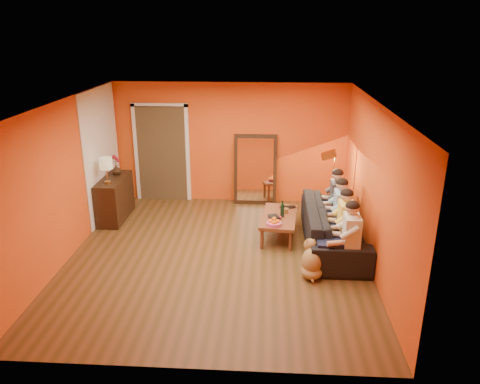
# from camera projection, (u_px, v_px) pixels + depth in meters

# --- Properties ---
(room_shell) EXTENTS (5.00, 5.50, 2.60)m
(room_shell) POSITION_uv_depth(u_px,v_px,m) (219.00, 177.00, 7.86)
(room_shell) COLOR brown
(room_shell) RESTS_ON ground
(white_accent) EXTENTS (0.02, 1.90, 2.58)m
(white_accent) POSITION_uv_depth(u_px,v_px,m) (102.00, 154.00, 9.30)
(white_accent) COLOR white
(white_accent) RESTS_ON wall_left
(doorway_recess) EXTENTS (1.06, 0.30, 2.10)m
(doorway_recess) POSITION_uv_depth(u_px,v_px,m) (163.00, 152.00, 10.34)
(doorway_recess) COLOR #3F2D19
(doorway_recess) RESTS_ON floor
(door_jamb_left) EXTENTS (0.08, 0.06, 2.20)m
(door_jamb_left) POSITION_uv_depth(u_px,v_px,m) (136.00, 153.00, 10.26)
(door_jamb_left) COLOR white
(door_jamb_left) RESTS_ON wall_back
(door_jamb_right) EXTENTS (0.08, 0.06, 2.20)m
(door_jamb_right) POSITION_uv_depth(u_px,v_px,m) (188.00, 154.00, 10.20)
(door_jamb_right) COLOR white
(door_jamb_right) RESTS_ON wall_back
(door_header) EXTENTS (1.22, 0.06, 0.08)m
(door_header) POSITION_uv_depth(u_px,v_px,m) (159.00, 105.00, 9.87)
(door_header) COLOR white
(door_header) RESTS_ON wall_back
(mirror_frame) EXTENTS (0.92, 0.27, 1.51)m
(mirror_frame) POSITION_uv_depth(u_px,v_px,m) (255.00, 169.00, 10.13)
(mirror_frame) COLOR #322010
(mirror_frame) RESTS_ON floor
(mirror_glass) EXTENTS (0.78, 0.21, 1.35)m
(mirror_glass) POSITION_uv_depth(u_px,v_px,m) (255.00, 170.00, 10.09)
(mirror_glass) COLOR white
(mirror_glass) RESTS_ON mirror_frame
(sideboard) EXTENTS (0.44, 1.18, 0.85)m
(sideboard) POSITION_uv_depth(u_px,v_px,m) (115.00, 198.00, 9.40)
(sideboard) COLOR #322010
(sideboard) RESTS_ON floor
(table_lamp) EXTENTS (0.24, 0.24, 0.51)m
(table_lamp) POSITION_uv_depth(u_px,v_px,m) (107.00, 171.00, 8.88)
(table_lamp) COLOR beige
(table_lamp) RESTS_ON sideboard
(sofa) EXTENTS (2.49, 0.98, 0.73)m
(sofa) POSITION_uv_depth(u_px,v_px,m) (333.00, 226.00, 8.26)
(sofa) COLOR black
(sofa) RESTS_ON floor
(coffee_table) EXTENTS (0.74, 1.28, 0.42)m
(coffee_table) POSITION_uv_depth(u_px,v_px,m) (279.00, 226.00, 8.64)
(coffee_table) COLOR brown
(coffee_table) RESTS_ON floor
(floor_lamp) EXTENTS (0.33, 0.28, 1.44)m
(floor_lamp) POSITION_uv_depth(u_px,v_px,m) (333.00, 188.00, 9.13)
(floor_lamp) COLOR gold
(floor_lamp) RESTS_ON floor
(dog) EXTENTS (0.50, 0.60, 0.61)m
(dog) POSITION_uv_depth(u_px,v_px,m) (312.00, 259.00, 7.24)
(dog) COLOR #9F8048
(dog) RESTS_ON floor
(person_far_left) EXTENTS (0.70, 0.44, 1.22)m
(person_far_left) POSITION_uv_depth(u_px,v_px,m) (351.00, 238.00, 7.23)
(person_far_left) COLOR beige
(person_far_left) RESTS_ON sofa
(person_mid_left) EXTENTS (0.70, 0.44, 1.22)m
(person_mid_left) POSITION_uv_depth(u_px,v_px,m) (346.00, 224.00, 7.75)
(person_mid_left) COLOR #EED34F
(person_mid_left) RESTS_ON sofa
(person_mid_right) EXTENTS (0.70, 0.44, 1.22)m
(person_mid_right) POSITION_uv_depth(u_px,v_px,m) (341.00, 211.00, 8.26)
(person_mid_right) COLOR #86AFD0
(person_mid_right) RESTS_ON sofa
(person_far_right) EXTENTS (0.70, 0.44, 1.22)m
(person_far_right) POSITION_uv_depth(u_px,v_px,m) (337.00, 200.00, 8.78)
(person_far_right) COLOR #2F2F34
(person_far_right) RESTS_ON sofa
(fruit_bowl) EXTENTS (0.26, 0.26, 0.16)m
(fruit_bowl) POSITION_uv_depth(u_px,v_px,m) (274.00, 221.00, 8.13)
(fruit_bowl) COLOR #DF4F8E
(fruit_bowl) RESTS_ON coffee_table
(wine_bottle) EXTENTS (0.07, 0.07, 0.31)m
(wine_bottle) POSITION_uv_depth(u_px,v_px,m) (282.00, 209.00, 8.47)
(wine_bottle) COLOR black
(wine_bottle) RESTS_ON coffee_table
(tumbler) EXTENTS (0.13, 0.13, 0.10)m
(tumbler) POSITION_uv_depth(u_px,v_px,m) (286.00, 211.00, 8.66)
(tumbler) COLOR #B27F3F
(tumbler) RESTS_ON coffee_table
(laptop) EXTENTS (0.36, 0.29, 0.02)m
(laptop) POSITION_uv_depth(u_px,v_px,m) (288.00, 208.00, 8.89)
(laptop) COLOR black
(laptop) RESTS_ON coffee_table
(book_lower) EXTENTS (0.21, 0.25, 0.02)m
(book_lower) POSITION_uv_depth(u_px,v_px,m) (269.00, 219.00, 8.39)
(book_lower) COLOR #322010
(book_lower) RESTS_ON coffee_table
(book_mid) EXTENTS (0.25, 0.29, 0.02)m
(book_mid) POSITION_uv_depth(u_px,v_px,m) (270.00, 218.00, 8.39)
(book_mid) COLOR maroon
(book_mid) RESTS_ON book_lower
(book_upper) EXTENTS (0.24, 0.27, 0.02)m
(book_upper) POSITION_uv_depth(u_px,v_px,m) (269.00, 217.00, 8.37)
(book_upper) COLOR black
(book_upper) RESTS_ON book_mid
(vase) EXTENTS (0.19, 0.19, 0.20)m
(vase) POSITION_uv_depth(u_px,v_px,m) (116.00, 170.00, 9.45)
(vase) COLOR #322010
(vase) RESTS_ON sideboard
(flowers) EXTENTS (0.17, 0.17, 0.42)m
(flowers) POSITION_uv_depth(u_px,v_px,m) (115.00, 159.00, 9.37)
(flowers) COLOR maroon
(flowers) RESTS_ON vase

